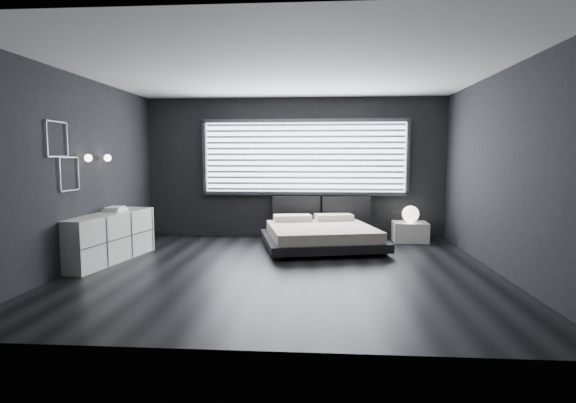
{
  "coord_description": "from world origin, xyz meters",
  "views": [
    {
      "loc": [
        0.52,
        -6.33,
        1.61
      ],
      "look_at": [
        0.0,
        0.85,
        0.9
      ],
      "focal_mm": 28.0,
      "sensor_mm": 36.0,
      "label": 1
    }
  ],
  "objects": [
    {
      "name": "sconce_far",
      "position": [
        -2.88,
        0.65,
        1.6
      ],
      "size": [
        0.18,
        0.11,
        0.11
      ],
      "color": "silver",
      "rests_on": "ground"
    },
    {
      "name": "wall_art_lower",
      "position": [
        -2.98,
        -0.3,
        1.38
      ],
      "size": [
        0.01,
        0.48,
        0.48
      ],
      "color": "#47474C",
      "rests_on": "ground"
    },
    {
      "name": "book_stack",
      "position": [
        -2.78,
        0.63,
        0.78
      ],
      "size": [
        0.29,
        0.37,
        0.07
      ],
      "color": "silver",
      "rests_on": "dresser"
    },
    {
      "name": "nightstand",
      "position": [
        2.24,
        2.32,
        0.19
      ],
      "size": [
        0.65,
        0.55,
        0.37
      ],
      "primitive_type": "cube",
      "rotation": [
        0.0,
        0.0,
        -0.02
      ],
      "color": "white",
      "rests_on": "ground"
    },
    {
      "name": "dresser",
      "position": [
        -2.78,
        0.33,
        0.37
      ],
      "size": [
        0.83,
        1.93,
        0.75
      ],
      "color": "white",
      "rests_on": "ground"
    },
    {
      "name": "room",
      "position": [
        0.0,
        0.0,
        1.4
      ],
      "size": [
        6.04,
        6.0,
        2.8
      ],
      "color": "black",
      "rests_on": "ground"
    },
    {
      "name": "wall_art_upper",
      "position": [
        -2.98,
        -0.55,
        1.85
      ],
      "size": [
        0.01,
        0.48,
        0.48
      ],
      "color": "#47474C",
      "rests_on": "ground"
    },
    {
      "name": "window",
      "position": [
        0.2,
        2.7,
        1.61
      ],
      "size": [
        4.14,
        0.09,
        1.52
      ],
      "color": "white",
      "rests_on": "ground"
    },
    {
      "name": "sconce_near",
      "position": [
        -2.88,
        0.05,
        1.6
      ],
      "size": [
        0.18,
        0.11,
        0.11
      ],
      "color": "silver",
      "rests_on": "ground"
    },
    {
      "name": "headboard",
      "position": [
        0.54,
        2.64,
        0.57
      ],
      "size": [
        1.96,
        0.16,
        0.52
      ],
      "color": "black",
      "rests_on": "ground"
    },
    {
      "name": "bed",
      "position": [
        0.53,
        1.59,
        0.24
      ],
      "size": [
        2.35,
        2.28,
        0.51
      ],
      "color": "black",
      "rests_on": "ground"
    },
    {
      "name": "orb_lamp",
      "position": [
        2.24,
        2.32,
        0.53
      ],
      "size": [
        0.31,
        0.31,
        0.31
      ],
      "primitive_type": "sphere",
      "color": "white",
      "rests_on": "nightstand"
    }
  ]
}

